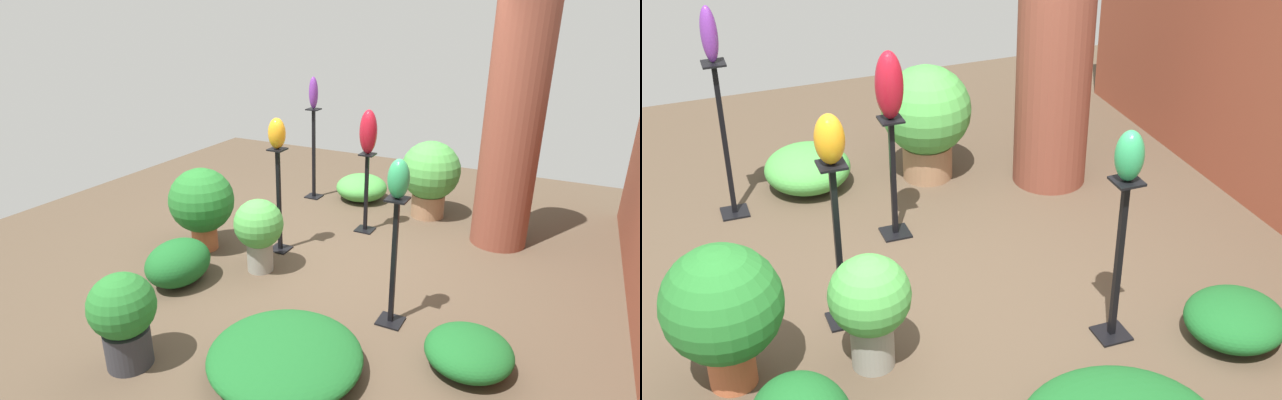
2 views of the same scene
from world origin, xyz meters
TOP-DOWN VIEW (x-y plane):
  - ground_plane at (0.00, 0.00)m, footprint 8.00×8.00m
  - brick_pillar at (-1.36, 1.44)m, footprint 0.57×0.57m
  - pedestal_ruby at (-0.98, 0.04)m, footprint 0.20×0.20m
  - pedestal_jade at (0.60, 0.92)m, footprint 0.20×0.20m
  - pedestal_violet at (-1.69, -1.00)m, footprint 0.20×0.20m
  - pedestal_amber at (-0.12, -0.56)m, footprint 0.20×0.20m
  - art_vase_ruby at (-0.98, 0.04)m, footprint 0.19×0.19m
  - art_vase_jade at (0.60, 0.92)m, footprint 0.16×0.16m
  - art_vase_violet at (-1.69, -1.00)m, footprint 0.12×0.12m
  - art_vase_amber at (-0.12, -0.56)m, footprint 0.17×0.17m
  - potted_plant_near_pillar at (0.22, -1.28)m, footprint 0.67×0.67m
  - potted_plant_front_right at (0.35, -0.50)m, footprint 0.47×0.47m
  - potted_plant_front_left at (-1.74, 0.55)m, footprint 0.70×0.70m
  - foliage_bed_west at (0.88, 1.59)m, footprint 0.60×0.61m
  - foliage_bed_rear at (-1.89, -0.39)m, footprint 0.67×0.67m

SIDE VIEW (x-z plane):
  - ground_plane at x=0.00m, z-range 0.00..0.00m
  - foliage_bed_west at x=0.88m, z-range 0.00..0.28m
  - foliage_bed_rear at x=-1.89m, z-range 0.00..0.34m
  - pedestal_ruby at x=-0.98m, z-range -0.04..0.86m
  - potted_plant_front_right at x=0.35m, z-range 0.07..0.79m
  - pedestal_jade at x=0.60m, z-range -0.05..1.02m
  - pedestal_amber at x=-0.12m, z-range -0.05..1.05m
  - potted_plant_near_pillar at x=0.22m, z-range 0.08..0.96m
  - potted_plant_front_left at x=-1.74m, z-range 0.06..0.99m
  - pedestal_violet at x=-1.69m, z-range -0.05..1.14m
  - art_vase_ruby at x=-0.98m, z-range 0.91..1.39m
  - art_vase_jade at x=0.60m, z-range 1.06..1.36m
  - art_vase_amber at x=-0.12m, z-range 1.09..1.40m
  - brick_pillar at x=-1.36m, z-range 0.00..2.70m
  - art_vase_violet at x=-1.69m, z-range 1.20..1.59m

